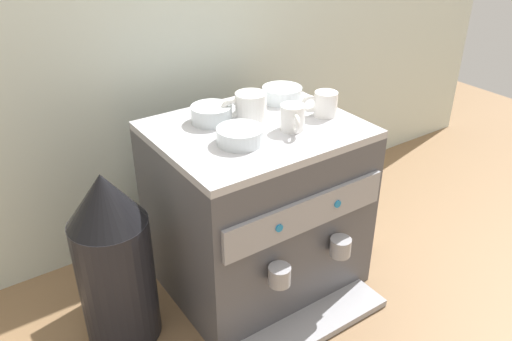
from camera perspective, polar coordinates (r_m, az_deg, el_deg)
ground_plane at (r=1.62m, az=0.00°, el=-11.22°), size 4.00×4.00×0.00m
tiled_backsplash_wall at (r=1.63m, az=-7.73°, el=11.83°), size 2.80×0.03×1.14m
espresso_machine at (r=1.47m, az=0.09°, el=-4.02°), size 0.52×0.54×0.49m
ceramic_cup_0 at (r=1.32m, az=4.08°, el=5.79°), size 0.07×0.09×0.07m
ceramic_cup_1 at (r=1.42m, az=7.52°, el=7.28°), size 0.09×0.07×0.07m
ceramic_cup_2 at (r=1.38m, az=-0.75°, el=7.04°), size 0.12×0.08×0.07m
ceramic_bowl_0 at (r=1.26m, az=-1.76°, el=3.82°), size 0.12×0.12×0.04m
ceramic_bowl_1 at (r=1.52m, az=2.88°, el=8.38°), size 0.12×0.12×0.04m
ceramic_bowl_2 at (r=1.38m, az=-4.90°, el=6.18°), size 0.11×0.11×0.04m
coffee_grinder at (r=1.33m, az=-15.36°, el=-9.45°), size 0.19×0.19×0.48m
milk_pitcher at (r=1.73m, az=11.09°, el=-5.52°), size 0.10×0.10×0.16m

